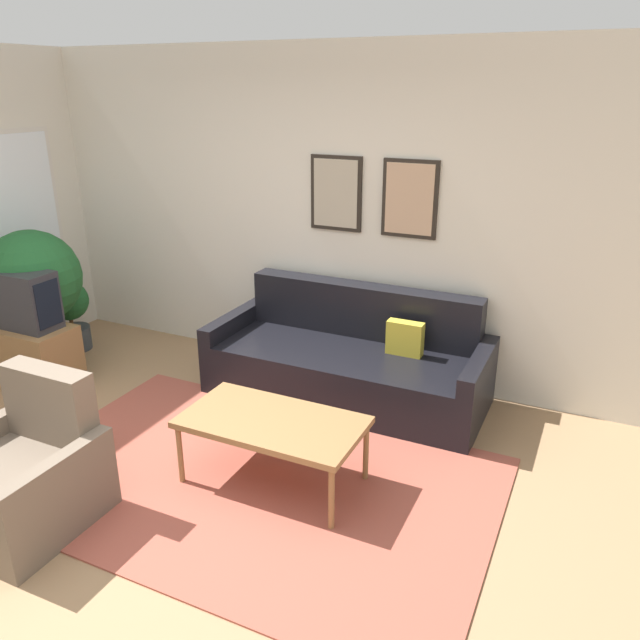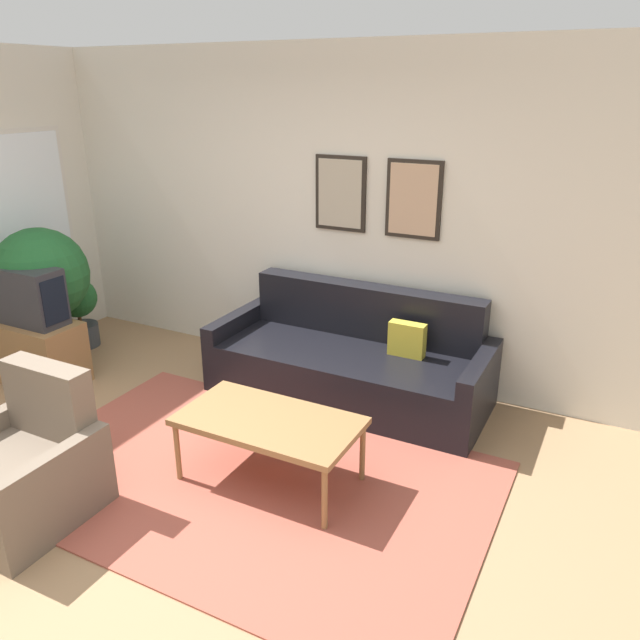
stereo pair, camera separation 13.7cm
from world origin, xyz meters
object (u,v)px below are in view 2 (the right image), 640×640
couch (352,362)px  tv (27,295)px  potted_plant_tall (41,279)px  coffee_table (269,424)px  armchair (22,472)px

couch → tv: 2.70m
couch → tv: size_ratio=3.37×
potted_plant_tall → tv: bearing=-63.3°
tv → coffee_table: bearing=-7.6°
tv → armchair: 1.94m
coffee_table → tv: (-2.51, 0.33, 0.35)m
coffee_table → armchair: bearing=-140.2°
coffee_table → tv: size_ratio=1.72×
couch → armchair: size_ratio=2.58×
potted_plant_tall → coffee_table: bearing=-12.7°
tv → potted_plant_tall: (-0.13, 0.26, 0.05)m
tv → armchair: tv is taller
couch → coffee_table: couch is taller
couch → tv: bearing=-158.5°
couch → coffee_table: size_ratio=1.96×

